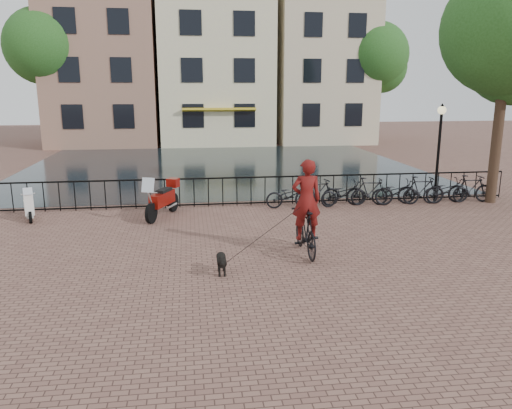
{
  "coord_description": "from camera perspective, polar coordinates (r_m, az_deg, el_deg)",
  "views": [
    {
      "loc": [
        -1.64,
        -9.11,
        4.07
      ],
      "look_at": [
        0.0,
        3.0,
        1.2
      ],
      "focal_mm": 35.0,
      "sensor_mm": 36.0,
      "label": 1
    }
  ],
  "objects": [
    {
      "name": "tree_far_right",
      "position": [
        38.67,
        13.5,
        16.25
      ],
      "size": [
        4.76,
        4.76,
        8.76
      ],
      "color": "black",
      "rests_on": "ground"
    },
    {
      "name": "railing",
      "position": [
        17.55,
        -2.19,
        1.49
      ],
      "size": [
        20.0,
        0.05,
        1.02
      ],
      "color": "black",
      "rests_on": "ground"
    },
    {
      "name": "lamp_post",
      "position": [
        18.98,
        20.25,
        7.3
      ],
      "size": [
        0.3,
        0.3,
        3.45
      ],
      "color": "black",
      "rests_on": "ground"
    },
    {
      "name": "parked_bike_7",
      "position": [
        19.67,
        23.31,
        1.68
      ],
      "size": [
        1.69,
        0.58,
        1.0
      ],
      "primitive_type": "imported",
      "rotation": [
        0.0,
        0.0,
        1.5
      ],
      "color": "black",
      "rests_on": "ground"
    },
    {
      "name": "canal_house_mid",
      "position": [
        39.21,
        -4.76,
        15.85
      ],
      "size": [
        8.0,
        9.5,
        11.8
      ],
      "color": "beige",
      "rests_on": "ground"
    },
    {
      "name": "motorcycle",
      "position": [
        16.2,
        -10.68,
        1.09
      ],
      "size": [
        1.27,
        2.07,
        1.46
      ],
      "rotation": [
        0.0,
        0.0,
        -0.41
      ],
      "color": "maroon",
      "rests_on": "ground"
    },
    {
      "name": "dog",
      "position": [
        11.22,
        -3.96,
        -6.67
      ],
      "size": [
        0.26,
        0.77,
        0.52
      ],
      "rotation": [
        0.0,
        0.0,
        -0.02
      ],
      "color": "black",
      "rests_on": "ground"
    },
    {
      "name": "parked_bike_2",
      "position": [
        17.72,
        10.0,
        1.23
      ],
      "size": [
        1.78,
        0.81,
        0.9
      ],
      "primitive_type": "imported",
      "rotation": [
        0.0,
        0.0,
        1.7
      ],
      "color": "black",
      "rests_on": "ground"
    },
    {
      "name": "canal_house_left",
      "position": [
        39.61,
        -16.89,
        16.05
      ],
      "size": [
        7.5,
        9.0,
        12.8
      ],
      "color": "#946B56",
      "rests_on": "ground"
    },
    {
      "name": "scooter",
      "position": [
        17.2,
        -24.59,
        0.28
      ],
      "size": [
        0.74,
        1.28,
        1.15
      ],
      "rotation": [
        0.0,
        0.0,
        0.33
      ],
      "color": "white",
      "rests_on": "ground"
    },
    {
      "name": "parked_bike_6",
      "position": [
        19.21,
        20.87,
        1.49
      ],
      "size": [
        1.72,
        0.62,
        0.9
      ],
      "primitive_type": "imported",
      "rotation": [
        0.0,
        0.0,
        1.58
      ],
      "color": "black",
      "rests_on": "ground"
    },
    {
      "name": "parked_bike_5",
      "position": [
        18.77,
        18.33,
        1.58
      ],
      "size": [
        1.71,
        0.69,
        1.0
      ],
      "primitive_type": "imported",
      "rotation": [
        0.0,
        0.0,
        1.44
      ],
      "color": "black",
      "rests_on": "ground"
    },
    {
      "name": "parked_bike_1",
      "position": [
        17.45,
        7.03,
        1.31
      ],
      "size": [
        1.72,
        0.73,
        1.0
      ],
      "primitive_type": "imported",
      "rotation": [
        0.0,
        0.0,
        1.73
      ],
      "color": "black",
      "rests_on": "ground"
    },
    {
      "name": "canal_house_right",
      "position": [
        40.48,
        7.11,
        16.78
      ],
      "size": [
        7.0,
        9.0,
        13.3
      ],
      "color": "beige",
      "rests_on": "ground"
    },
    {
      "name": "parked_bike_3",
      "position": [
        18.02,
        12.88,
        1.46
      ],
      "size": [
        1.72,
        0.72,
        1.0
      ],
      "primitive_type": "imported",
      "rotation": [
        0.0,
        0.0,
        1.42
      ],
      "color": "black",
      "rests_on": "ground"
    },
    {
      "name": "parked_bike_4",
      "position": [
        18.38,
        15.65,
        1.37
      ],
      "size": [
        1.75,
        0.72,
        0.9
      ],
      "primitive_type": "imported",
      "rotation": [
        0.0,
        0.0,
        1.5
      ],
      "color": "black",
      "rests_on": "ground"
    },
    {
      "name": "cyclist",
      "position": [
        12.35,
        5.74,
        -0.95
      ],
      "size": [
        0.89,
        2.05,
        2.79
      ],
      "rotation": [
        0.0,
        0.0,
        3.16
      ],
      "color": "black",
      "rests_on": "ground"
    },
    {
      "name": "parked_bike_0",
      "position": [
        17.25,
        3.97,
        1.07
      ],
      "size": [
        1.72,
        0.6,
        0.9
      ],
      "primitive_type": "imported",
      "rotation": [
        0.0,
        0.0,
        1.57
      ],
      "color": "black",
      "rests_on": "ground"
    },
    {
      "name": "tree_near_right",
      "position": [
        19.76,
        26.93,
        17.39
      ],
      "size": [
        4.48,
        4.48,
        8.24
      ],
      "color": "black",
      "rests_on": "ground"
    },
    {
      "name": "canal_water",
      "position": [
        26.77,
        -4.13,
        4.44
      ],
      "size": [
        20.0,
        20.0,
        0.0
      ],
      "primitive_type": "plane",
      "color": "black",
      "rests_on": "ground"
    },
    {
      "name": "tree_far_left",
      "position": [
        37.39,
        -23.17,
        16.28
      ],
      "size": [
        5.04,
        5.04,
        9.27
      ],
      "color": "black",
      "rests_on": "ground"
    },
    {
      "name": "ground",
      "position": [
        10.11,
        2.32,
        -10.53
      ],
      "size": [
        100.0,
        100.0,
        0.0
      ],
      "primitive_type": "plane",
      "color": "brown",
      "rests_on": "ground"
    }
  ]
}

